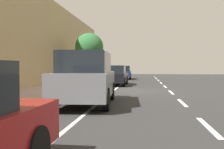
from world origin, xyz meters
The scene contains 12 objects.
ground centered at (0.00, 0.00, 0.00)m, with size 66.86×66.86×0.00m, color #2D2D2D.
sidewalk centered at (4.10, 0.00, 0.08)m, with size 3.64×41.79×0.17m, color #B4988F.
curb_edge centered at (2.21, 0.00, 0.08)m, with size 0.16×41.79×0.17m, color gray.
lane_stripe_centre centered at (-2.57, -0.89, 0.00)m, with size 0.14×40.00×0.01m.
lane_stripe_bike_edge centered at (0.74, 0.00, 0.00)m, with size 0.12×41.79×0.01m, color white.
building_facade centered at (6.17, 0.00, 3.29)m, with size 0.50×41.79×6.58m, color tan.
parked_sedan_dark_blue_nearest centered at (1.26, -13.57, 0.75)m, with size 1.96×4.46×1.52m.
parked_sedan_black_second centered at (1.16, -4.03, 0.75)m, with size 1.85×4.40×1.52m.
parked_suv_grey_mid centered at (1.14, 6.25, 1.03)m, with size 2.18×4.80×1.99m.
bicycle_at_curb centered at (1.74, 1.03, 0.39)m, with size 1.65×0.74×0.78m.
cyclist_with_backpack centered at (1.96, 0.57, 1.03)m, with size 0.52×0.55×1.69m.
street_tree_near_cyclist centered at (3.43, -5.36, 3.03)m, with size 2.33×2.33×4.05m.
Camera 1 is at (-1.02, 16.07, 1.45)m, focal length 42.12 mm.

